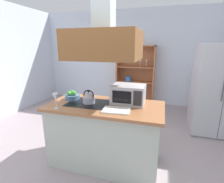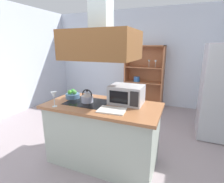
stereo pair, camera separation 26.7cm
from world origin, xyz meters
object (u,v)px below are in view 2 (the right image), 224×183
Objects in this scene: cutting_board at (112,110)px; wine_glass_on_counter at (54,96)px; fruit_bowl at (73,95)px; dish_cabinet at (144,80)px; kettle at (87,97)px; microwave at (127,95)px.

wine_glass_on_counter is (-0.77, -0.15, 0.14)m from cutting_board.
wine_glass_on_counter is 0.43m from fruit_bowl.
cutting_board is 0.82m from fruit_bowl.
cutting_board is 0.80m from wine_glass_on_counter.
dish_cabinet is 2.78m from fruit_bowl.
dish_cabinet reaches higher than kettle.
kettle is 0.93× the size of wine_glass_on_counter.
fruit_bowl reaches higher than cutting_board.
cutting_board is at bearing -102.71° from microwave.
dish_cabinet reaches higher than microwave.
dish_cabinet reaches higher than cutting_board.
cutting_board is 1.65× the size of wine_glass_on_counter.
cutting_board is (0.46, -0.18, -0.07)m from kettle.
kettle is (-0.22, -2.81, 0.23)m from dish_cabinet.
fruit_bowl is at bearing 160.60° from cutting_board.
dish_cabinet is at bearing 94.53° from cutting_board.
kettle is 0.56m from microwave.
microwave reaches higher than cutting_board.
wine_glass_on_counter reaches higher than kettle.
dish_cabinet is 7.71× the size of fruit_bowl.
cutting_board is (0.24, -2.99, 0.16)m from dish_cabinet.
microwave is at bearing 17.81° from kettle.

